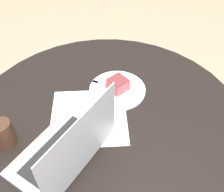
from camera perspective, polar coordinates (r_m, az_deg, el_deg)
dining_table at (r=1.16m, az=-1.17°, el=-9.73°), size 1.11×1.11×0.77m
paper_document at (r=1.04m, az=-5.05°, el=-4.45°), size 0.33×0.33×0.00m
plate at (r=1.13m, az=1.18°, el=1.39°), size 0.24×0.24×0.01m
cake_slice at (r=1.11m, az=1.32°, el=2.56°), size 0.10×0.10×0.05m
fork at (r=1.14m, az=-1.18°, el=2.33°), size 0.17×0.08×0.00m
coffee_glass at (r=0.99m, az=-22.52°, el=-7.56°), size 0.07×0.07×0.10m
laptop at (r=0.90m, az=-9.91°, el=-11.34°), size 0.35×0.41×0.25m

